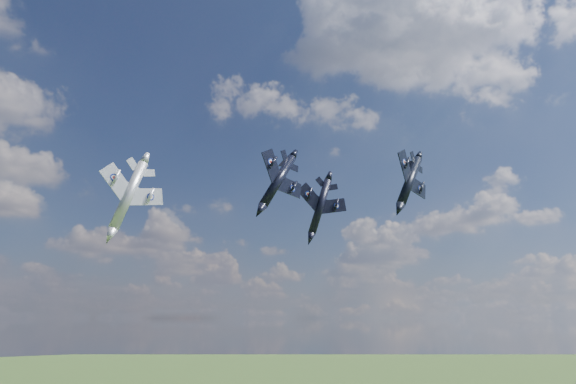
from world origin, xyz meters
TOP-DOWN VIEW (x-y plane):
  - jet_lead_navy at (0.90, 4.04)m, footprint 10.88×14.28m
  - jet_right_navy at (22.61, -1.22)m, footprint 12.80×16.20m
  - jet_high_navy at (24.50, 22.26)m, footprint 15.86×18.21m
  - jet_left_silver at (-13.42, 21.85)m, footprint 11.92×15.76m

SIDE VIEW (x-z plane):
  - jet_left_silver at x=-13.42m, z-range 77.26..84.15m
  - jet_lead_navy at x=0.90m, z-range 77.71..85.43m
  - jet_high_navy at x=24.50m, z-range 80.50..86.91m
  - jet_right_navy at x=22.61m, z-range 79.49..88.06m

